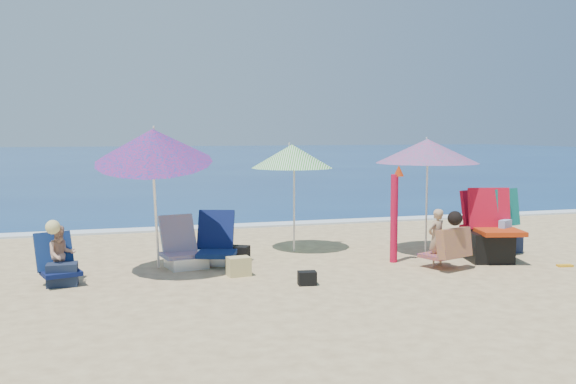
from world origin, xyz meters
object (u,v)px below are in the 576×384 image
object	(u,v)px
umbrella_striped	(292,156)
chair_navy	(212,250)
furled_umbrella	(395,209)
umbrella_turquoise	(427,151)
chair_rainbow	(183,254)
person_center	(444,240)
camp_chair_left	(490,240)
camp_chair_right	(490,231)
umbrella_blue	(153,146)
person_left	(60,254)

from	to	relation	value
umbrella_striped	chair_navy	distance (m)	2.09
furled_umbrella	umbrella_turquoise	bearing A→B (deg)	31.33
chair_rainbow	person_center	bearing A→B (deg)	-18.17
umbrella_striped	camp_chair_left	world-z (taller)	umbrella_striped
chair_rainbow	camp_chair_left	xyz separation A→B (m)	(4.51, -0.94, 0.14)
umbrella_turquoise	camp_chair_left	bearing A→B (deg)	-53.07
chair_rainbow	camp_chair_right	bearing A→B (deg)	-5.68
chair_rainbow	camp_chair_right	distance (m)	4.85
chair_rainbow	umbrella_blue	bearing A→B (deg)	-134.94
camp_chair_right	chair_navy	bearing A→B (deg)	172.23
chair_navy	camp_chair_left	bearing A→B (deg)	-14.58
umbrella_blue	furled_umbrella	bearing A→B (deg)	-2.29
camp_chair_right	umbrella_striped	bearing A→B (deg)	156.88
camp_chair_left	chair_navy	bearing A→B (deg)	165.42
chair_rainbow	camp_chair_left	size ratio (longest dim) A/B	0.69
furled_umbrella	person_center	world-z (taller)	furled_umbrella
furled_umbrella	person_center	xyz separation A→B (m)	(0.48, -0.60, -0.39)
camp_chair_left	furled_umbrella	bearing A→B (deg)	165.59
furled_umbrella	chair_rainbow	xyz separation A→B (m)	(-3.09, 0.58, -0.61)
umbrella_striped	person_center	world-z (taller)	umbrella_striped
person_left	chair_rainbow	bearing A→B (deg)	19.67
chair_navy	chair_rainbow	distance (m)	0.46
furled_umbrella	chair_navy	xyz separation A→B (m)	(-2.65, 0.69, -0.60)
umbrella_blue	chair_rainbow	bearing A→B (deg)	45.06
person_left	umbrella_blue	bearing A→B (deg)	7.34
furled_umbrella	camp_chair_left	world-z (taller)	furled_umbrella
camp_chair_left	umbrella_turquoise	bearing A→B (deg)	126.93
furled_umbrella	person_left	world-z (taller)	furled_umbrella
chair_navy	person_center	distance (m)	3.40
chair_rainbow	person_center	xyz separation A→B (m)	(3.58, -1.17, 0.22)
person_left	camp_chair_right	bearing A→B (deg)	0.99
umbrella_turquoise	person_left	distance (m)	5.70
umbrella_turquoise	camp_chair_right	bearing A→B (deg)	-21.99
camp_chair_right	umbrella_blue	bearing A→B (deg)	179.51
umbrella_turquoise	furled_umbrella	world-z (taller)	umbrella_turquoise
chair_navy	umbrella_blue	bearing A→B (deg)	-147.63
umbrella_striped	person_left	world-z (taller)	umbrella_striped
umbrella_blue	person_left	size ratio (longest dim) A/B	2.56
umbrella_blue	camp_chair_left	bearing A→B (deg)	-5.84
chair_navy	person_center	world-z (taller)	person_center
umbrella_turquoise	chair_navy	distance (m)	3.74
chair_rainbow	person_center	distance (m)	3.77
camp_chair_left	camp_chair_right	bearing A→B (deg)	55.76
chair_navy	person_center	size ratio (longest dim) A/B	1.14
chair_rainbow	furled_umbrella	bearing A→B (deg)	-10.54
chair_navy	chair_rainbow	size ratio (longest dim) A/B	1.28
camp_chair_left	person_left	world-z (taller)	camp_chair_left
umbrella_turquoise	umbrella_striped	bearing A→B (deg)	156.35
umbrella_striped	camp_chair_left	size ratio (longest dim) A/B	1.62
umbrella_turquoise	umbrella_blue	size ratio (longest dim) A/B	0.88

